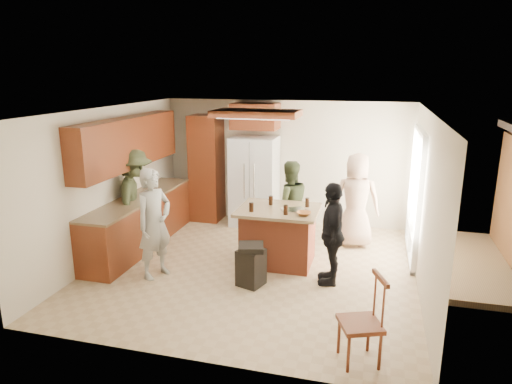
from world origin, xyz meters
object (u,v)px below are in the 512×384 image
(trash_bin, at_px, (251,265))
(refrigerator, at_px, (254,182))
(kitchen_island, at_px, (278,235))
(person_behind_right, at_px, (356,200))
(person_behind_left, at_px, (289,204))
(person_front_left, at_px, (154,224))
(person_side_right, at_px, (332,233))
(person_counter, at_px, (135,200))
(spindle_chair, at_px, (362,324))

(trash_bin, bearing_deg, refrigerator, 104.04)
(kitchen_island, bearing_deg, person_behind_right, 44.08)
(refrigerator, bearing_deg, kitchen_island, -63.80)
(person_behind_left, bearing_deg, person_front_left, 19.44)
(person_front_left, distance_m, trash_bin, 1.58)
(person_side_right, relative_size, refrigerator, 0.85)
(person_behind_right, distance_m, trash_bin, 2.51)
(person_counter, bearing_deg, refrigerator, -64.93)
(person_front_left, relative_size, trash_bin, 2.68)
(kitchen_island, bearing_deg, spindle_chair, -58.93)
(person_behind_left, bearing_deg, trash_bin, 56.08)
(person_side_right, bearing_deg, person_counter, -104.88)
(kitchen_island, xyz_separation_m, spindle_chair, (1.42, -2.36, -0.02))
(person_front_left, relative_size, person_behind_right, 1.00)
(person_front_left, height_order, trash_bin, person_front_left)
(person_side_right, relative_size, kitchen_island, 1.20)
(person_front_left, xyz_separation_m, trash_bin, (1.49, 0.06, -0.53))
(person_behind_right, xyz_separation_m, person_counter, (-3.72, -1.15, 0.05))
(refrigerator, xyz_separation_m, trash_bin, (0.67, -2.70, -0.58))
(person_front_left, height_order, spindle_chair, person_front_left)
(person_side_right, height_order, person_counter, person_counter)
(person_counter, height_order, kitchen_island, person_counter)
(person_behind_left, relative_size, person_counter, 0.87)
(person_front_left, bearing_deg, person_behind_right, -31.47)
(person_behind_right, bearing_deg, kitchen_island, 44.70)
(spindle_chair, bearing_deg, person_behind_left, 114.00)
(person_counter, xyz_separation_m, spindle_chair, (3.97, -2.34, -0.44))
(refrigerator, bearing_deg, person_side_right, -52.11)
(trash_bin, relative_size, spindle_chair, 0.63)
(trash_bin, distance_m, spindle_chair, 2.20)
(person_counter, distance_m, refrigerator, 2.47)
(person_side_right, relative_size, person_counter, 0.86)
(trash_bin, bearing_deg, spindle_chair, -41.87)
(refrigerator, relative_size, trash_bin, 2.86)
(person_front_left, relative_size, person_behind_left, 1.08)
(person_behind_right, bearing_deg, spindle_chair, 94.83)
(person_behind_left, xyz_separation_m, kitchen_island, (-0.02, -0.79, -0.31))
(person_front_left, xyz_separation_m, refrigerator, (0.81, 2.76, 0.06))
(kitchen_island, relative_size, trash_bin, 2.03)
(refrigerator, bearing_deg, person_behind_right, -18.10)
(person_front_left, xyz_separation_m, person_behind_right, (2.86, 2.09, -0.00))
(person_front_left, xyz_separation_m, person_counter, (-0.85, 0.94, 0.05))
(person_front_left, height_order, kitchen_island, person_front_left)
(trash_bin, bearing_deg, person_behind_right, 55.80)
(person_behind_left, relative_size, refrigerator, 0.87)
(person_front_left, bearing_deg, trash_bin, -65.12)
(person_behind_left, distance_m, trash_bin, 1.76)
(person_counter, relative_size, spindle_chair, 1.80)
(person_counter, distance_m, trash_bin, 2.56)
(person_behind_right, xyz_separation_m, person_side_right, (-0.26, -1.63, -0.08))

